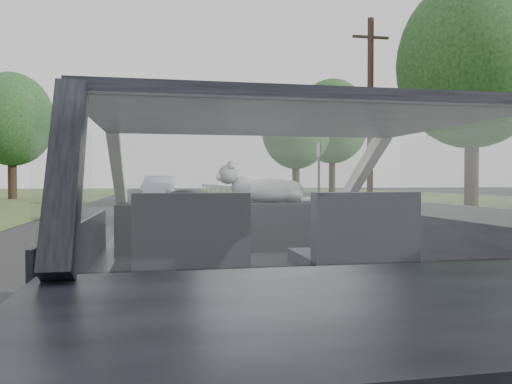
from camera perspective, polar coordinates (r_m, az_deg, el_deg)
name	(u,v)px	position (r m, az deg, el deg)	size (l,w,h in m)	color
subject_car	(263,260)	(2.65, 0.83, -7.78)	(1.80, 4.00, 1.45)	black
dashboard	(243,226)	(3.24, -1.44, -3.87)	(1.58, 0.45, 0.30)	black
driver_seat	(190,239)	(2.29, -7.54, -5.31)	(0.50, 0.72, 0.42)	black
passenger_seat	(356,235)	(2.47, 11.40, -4.84)	(0.50, 0.72, 0.42)	black
steering_wheel	(183,219)	(2.90, -8.29, -3.11)	(0.36, 0.36, 0.04)	black
cat	(269,189)	(3.24, 1.53, 0.36)	(0.60, 0.19, 0.27)	gray
guardrail	(344,201)	(13.47, 10.04, -1.07)	(0.05, 90.00, 0.32)	gray
other_car	(159,188)	(27.98, -11.07, 0.42)	(1.68, 4.26, 1.40)	#AEB8C8
highway_sign	(319,174)	(21.83, 7.19, 2.00)	(0.11, 1.12, 2.79)	#0A451B
utility_pole	(370,114)	(21.08, 12.93, 8.74)	(0.25, 0.25, 7.73)	#443226
tree_1	(472,97)	(21.79, 23.48, 9.96)	(5.87, 5.87, 8.89)	#133414
tree_2	(296,145)	(33.64, 4.58, 5.35)	(4.61, 4.61, 6.98)	#133414
tree_3	(332,138)	(43.39, 8.70, 6.11)	(6.28, 6.28, 9.51)	#133414
tree_6	(12,138)	(33.60, -26.12, 5.59)	(4.90, 4.90, 7.42)	#133414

